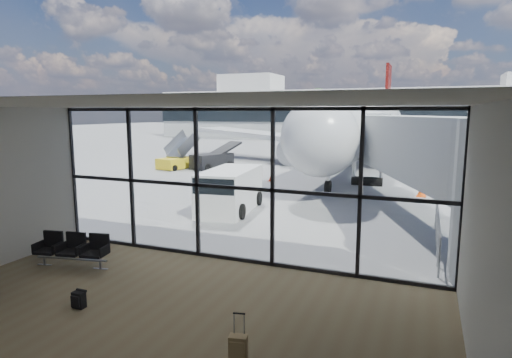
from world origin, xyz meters
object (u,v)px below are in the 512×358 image
Objects in this scene: belt_loader at (213,160)px; service_van at (229,190)px; seating_row at (73,248)px; airliner at (368,128)px; backpack at (79,300)px; mobile_stairs at (177,161)px; suitcase at (238,349)px.

service_van is at bearing -39.39° from belt_loader.
service_van is (1.19, 7.87, 0.43)m from seating_row.
airliner is 8.72× the size of service_van.
belt_loader is at bearing 95.67° from seating_row.
belt_loader is (-8.41, 22.71, 0.48)m from backpack.
airliner is (4.42, 28.60, 2.53)m from seating_row.
belt_loader is (-10.68, -7.94, -2.38)m from airliner.
airliner reaches higher than service_van.
service_van is 15.49m from mobile_stairs.
airliner is (2.27, 30.65, 2.86)m from backpack.
mobile_stairs is (-10.13, 11.72, -0.39)m from service_van.
airliner reaches higher than mobile_stairs.
seating_row is 29.05m from airliner.
backpack is at bearing -52.59° from mobile_stairs.
airliner is 16.30m from mobile_stairs.
mobile_stairs reaches higher than backpack.
airliner is at bearing 74.33° from service_van.
service_van is at bearing -38.88° from mobile_stairs.
airliner is at bearing 70.02° from seating_row.
mobile_stairs reaches higher than seating_row.
mobile_stairs is at bearing -137.76° from belt_loader.
backpack is at bearing -54.81° from seating_row.
suitcase is 0.20× the size of service_van.
service_van is at bearing 70.18° from seating_row.
seating_row is at bearing -105.45° from service_van.
belt_loader is (-12.60, 23.31, 0.41)m from suitcase.
airliner reaches higher than belt_loader.
suitcase is 11.73m from service_van.
suitcase is 26.50m from belt_loader.
backpack is at bearing -91.32° from service_van.
belt_loader is 2.88m from mobile_stairs.
airliner reaches higher than backpack.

